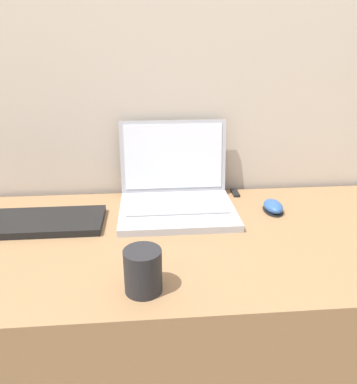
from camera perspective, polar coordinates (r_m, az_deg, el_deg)
name	(u,v)px	position (r m, az deg, el deg)	size (l,w,h in m)	color
wall_back	(169,16)	(1.23, -1.50, 25.22)	(7.00, 0.04, 2.50)	beige
desk	(179,339)	(1.21, 0.05, -21.43)	(1.48, 0.63, 0.70)	#936D47
laptop	(176,191)	(1.15, -0.41, 0.11)	(0.34, 0.31, 0.25)	#ADADB2
drink_cup	(143,270)	(0.78, -5.44, -11.74)	(0.08, 0.08, 0.09)	#232326
computer_mouse	(273,207)	(1.17, 14.23, -2.21)	(0.06, 0.09, 0.03)	black
external_keyboard	(20,223)	(1.14, -22.98, -4.34)	(0.46, 0.16, 0.02)	black
usb_stick	(235,193)	(1.28, 8.62, -0.14)	(0.02, 0.06, 0.01)	black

